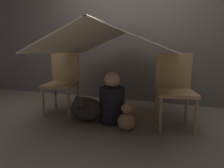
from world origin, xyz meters
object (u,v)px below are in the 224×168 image
at_px(chair_left, 63,80).
at_px(person_front, 112,101).
at_px(chair_right, 175,86).
at_px(dog, 86,109).

xyz_separation_m(chair_left, person_front, (0.82, -0.15, -0.21)).
bearing_deg(chair_left, chair_right, -10.18).
distance_m(chair_right, dog, 1.14).
height_order(chair_left, chair_right, same).
bearing_deg(chair_left, dog, -37.53).
relative_size(chair_right, dog, 2.04).
distance_m(chair_left, dog, 0.64).
relative_size(person_front, dog, 1.51).
bearing_deg(person_front, chair_right, 11.25).
xyz_separation_m(chair_right, person_front, (-0.74, -0.15, -0.21)).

